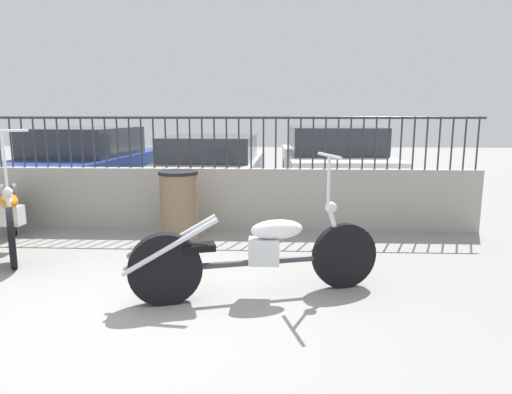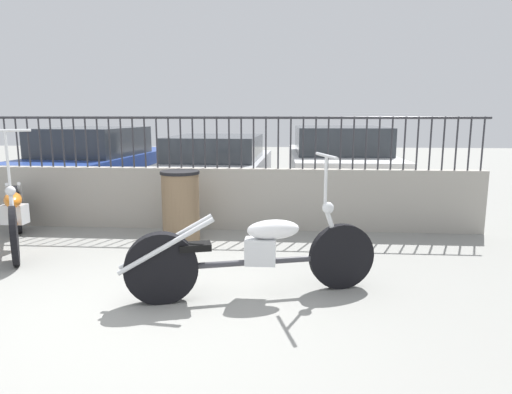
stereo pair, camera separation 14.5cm
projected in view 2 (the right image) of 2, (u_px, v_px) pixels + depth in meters
The scene contains 9 objects.
ground_plane at pixel (119, 318), 3.75m from camera, with size 40.00×40.00×0.00m, color gray.
low_wall at pixel (194, 198), 6.66m from camera, with size 8.21×0.18×0.89m.
fence_railing at pixel (193, 134), 6.49m from camera, with size 8.21×0.04×0.73m.
motorcycle_dark_grey at pixel (241, 255), 4.14m from camera, with size 2.32×0.85×1.30m.
motorcycle_orange at pixel (15, 213), 5.79m from camera, with size 1.26×1.99×1.50m.
trash_bin at pixel (181, 206), 6.00m from camera, with size 0.51×0.51×0.93m.
car_blue at pixel (97, 162), 9.25m from camera, with size 2.16×4.48×1.39m.
car_silver at pixel (218, 167), 8.95m from camera, with size 1.93×4.36×1.25m.
car_white at pixel (338, 162), 9.17m from camera, with size 1.97×4.41×1.41m.
Camera 2 is at (1.38, -3.42, 1.65)m, focal length 32.00 mm.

